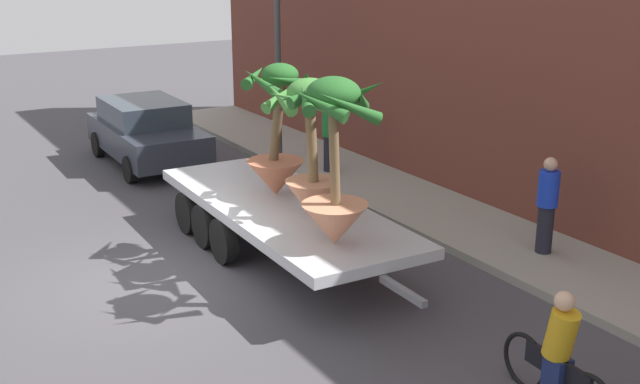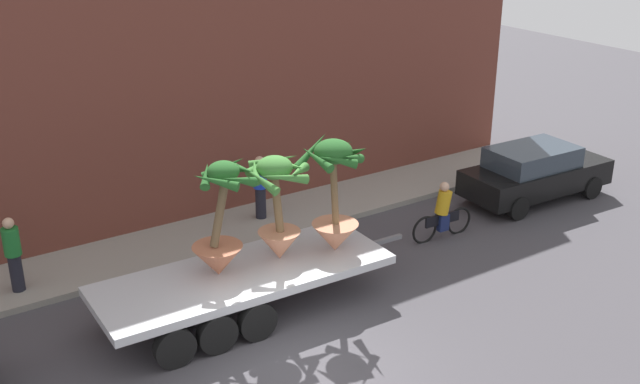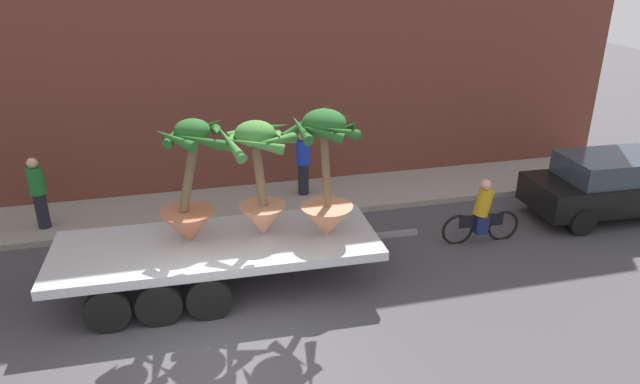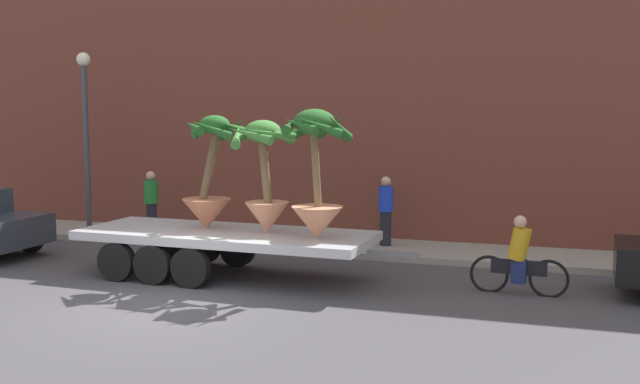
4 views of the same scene
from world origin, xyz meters
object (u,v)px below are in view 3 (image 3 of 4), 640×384
at_px(potted_palm_rear, 259,179).
at_px(potted_palm_front, 190,196).
at_px(cyclist, 482,215).
at_px(pedestrian_near_gate, 38,192).
at_px(potted_palm_middle, 326,178).
at_px(parked_car, 616,184).
at_px(pedestrian_far_left, 303,162).
at_px(flatbed_trailer, 204,253).

height_order(potted_palm_rear, potted_palm_front, potted_palm_front).
xyz_separation_m(cyclist, pedestrian_near_gate, (-9.64, 2.85, 0.37)).
xyz_separation_m(potted_palm_rear, potted_palm_middle, (1.21, -0.31, 0.02)).
xyz_separation_m(potted_palm_front, parked_car, (10.15, 0.82, -1.10)).
height_order(cyclist, pedestrian_far_left, pedestrian_far_left).
xyz_separation_m(cyclist, pedestrian_far_left, (-3.35, 3.32, 0.37)).
xyz_separation_m(potted_palm_middle, potted_palm_front, (-2.49, 0.38, -0.26)).
bearing_deg(potted_palm_middle, pedestrian_far_left, 83.65).
xyz_separation_m(potted_palm_middle, pedestrian_near_gate, (-5.84, 3.57, -1.14)).
relative_size(parked_car, pedestrian_far_left, 2.61).
bearing_deg(potted_palm_middle, flatbed_trailer, 173.47).
height_order(potted_palm_rear, pedestrian_far_left, potted_palm_rear).
bearing_deg(flatbed_trailer, potted_palm_middle, -6.53).
relative_size(potted_palm_front, parked_car, 0.54).
bearing_deg(potted_palm_front, potted_palm_rear, -2.97).
xyz_separation_m(potted_palm_middle, parked_car, (7.66, 1.20, -1.35)).
height_order(potted_palm_front, pedestrian_far_left, potted_palm_front).
bearing_deg(potted_palm_rear, potted_palm_middle, -14.60).
bearing_deg(flatbed_trailer, cyclist, 4.20).
distance_m(cyclist, pedestrian_far_left, 4.74).
relative_size(potted_palm_middle, parked_car, 0.57).
height_order(potted_palm_rear, pedestrian_near_gate, potted_palm_rear).
xyz_separation_m(flatbed_trailer, potted_palm_rear, (1.13, 0.05, 1.39)).
xyz_separation_m(flatbed_trailer, cyclist, (6.15, 0.45, -0.10)).
relative_size(potted_palm_middle, pedestrian_near_gate, 1.47).
height_order(potted_palm_rear, parked_car, potted_palm_rear).
height_order(parked_car, pedestrian_near_gate, pedestrian_near_gate).
bearing_deg(pedestrian_far_left, cyclist, -44.73).
distance_m(potted_palm_middle, pedestrian_near_gate, 6.94).
bearing_deg(pedestrian_near_gate, potted_palm_front, -43.61).
bearing_deg(potted_palm_rear, pedestrian_far_left, 66.01).
relative_size(flatbed_trailer, pedestrian_near_gate, 4.19).
distance_m(flatbed_trailer, potted_palm_front, 1.17).
height_order(potted_palm_front, cyclist, potted_palm_front).
xyz_separation_m(flatbed_trailer, pedestrian_near_gate, (-3.50, 3.30, 0.28)).
height_order(potted_palm_middle, potted_palm_front, potted_palm_middle).
bearing_deg(parked_car, potted_palm_rear, -174.32).
relative_size(pedestrian_near_gate, pedestrian_far_left, 1.00).
distance_m(potted_palm_middle, potted_palm_front, 2.53).
relative_size(potted_palm_middle, cyclist, 1.37).
bearing_deg(potted_palm_front, parked_car, 4.59).
relative_size(flatbed_trailer, pedestrian_far_left, 4.19).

